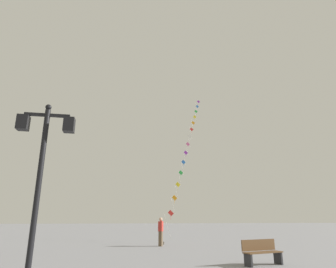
{
  "coord_description": "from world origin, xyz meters",
  "views": [
    {
      "loc": [
        -0.95,
        -1.65,
        1.66
      ],
      "look_at": [
        3.37,
        23.13,
        9.1
      ],
      "focal_mm": 30.52,
      "sensor_mm": 36.0,
      "label": 1
    }
  ],
  "objects_px": {
    "kite_train": "(188,144)",
    "park_bench": "(262,252)",
    "kite_flyer": "(161,231)",
    "twin_lantern_lamp_post": "(42,155)"
  },
  "relations": [
    {
      "from": "twin_lantern_lamp_post",
      "to": "park_bench",
      "type": "height_order",
      "value": "twin_lantern_lamp_post"
    },
    {
      "from": "kite_flyer",
      "to": "park_bench",
      "type": "xyz_separation_m",
      "value": [
        2.61,
        -8.05,
        -0.45
      ]
    },
    {
      "from": "kite_flyer",
      "to": "twin_lantern_lamp_post",
      "type": "bearing_deg",
      "value": -179.33
    },
    {
      "from": "kite_train",
      "to": "park_bench",
      "type": "xyz_separation_m",
      "value": [
        -1.64,
        -17.57,
        -8.71
      ]
    },
    {
      "from": "twin_lantern_lamp_post",
      "to": "kite_train",
      "type": "relative_size",
      "value": 0.26
    },
    {
      "from": "kite_train",
      "to": "park_bench",
      "type": "bearing_deg",
      "value": -95.34
    },
    {
      "from": "park_bench",
      "to": "kite_train",
      "type": "bearing_deg",
      "value": 68.94
    },
    {
      "from": "kite_train",
      "to": "twin_lantern_lamp_post",
      "type": "bearing_deg",
      "value": -113.78
    },
    {
      "from": "twin_lantern_lamp_post",
      "to": "park_bench",
      "type": "distance_m",
      "value": 8.42
    },
    {
      "from": "kite_train",
      "to": "park_bench",
      "type": "height_order",
      "value": "kite_train"
    }
  ]
}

